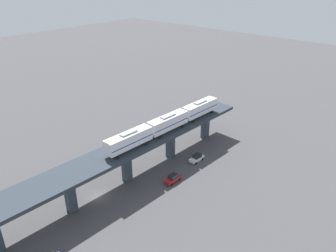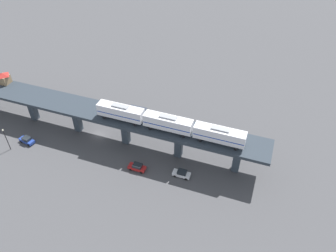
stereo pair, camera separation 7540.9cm
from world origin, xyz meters
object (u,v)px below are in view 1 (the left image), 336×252
Objects in this scene: street_car_red at (173,178)px; delivery_truck at (91,160)px; subway_train at (168,122)px; street_car_white at (197,158)px.

delivery_truck reaches higher than street_car_red.
delivery_truck is (20.00, 8.52, 0.82)m from street_car_red.
subway_train reaches higher than street_car_red.
delivery_truck is at bearing 46.45° from street_car_white.
street_car_white is at bearing -136.15° from subway_train.
street_car_white is 1.00× the size of street_car_red.
street_car_red is (-6.74, 5.93, -10.50)m from subway_train.
street_car_white is (-5.44, -5.23, -10.50)m from subway_train.
subway_train is 12.93m from street_car_white.
street_car_white is at bearing -133.55° from delivery_truck.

